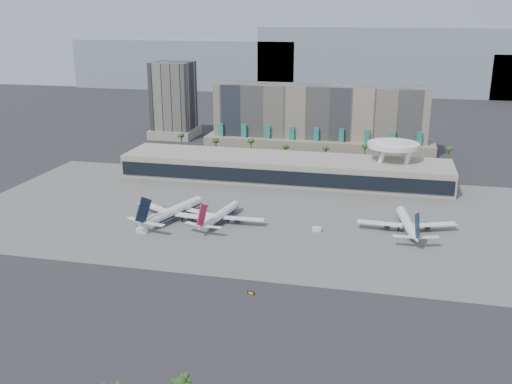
% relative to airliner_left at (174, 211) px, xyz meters
% --- Properties ---
extents(ground, '(900.00, 900.00, 0.00)m').
position_rel_airliner_left_xyz_m(ground, '(34.08, -38.81, -3.91)').
color(ground, '#232326').
rests_on(ground, ground).
extents(apron_pad, '(260.00, 130.00, 0.06)m').
position_rel_airliner_left_xyz_m(apron_pad, '(34.08, 16.19, -3.88)').
color(apron_pad, '#5B5B59').
rests_on(apron_pad, ground).
extents(mountain_ridge, '(680.00, 60.00, 70.00)m').
position_rel_airliner_left_xyz_m(mountain_ridge, '(61.96, 431.19, 25.98)').
color(mountain_ridge, gray).
rests_on(mountain_ridge, ground).
extents(hotel, '(140.00, 30.00, 42.00)m').
position_rel_airliner_left_xyz_m(hotel, '(44.08, 135.60, 12.90)').
color(hotel, gray).
rests_on(hotel, ground).
extents(office_tower, '(30.00, 30.00, 52.00)m').
position_rel_airliner_left_xyz_m(office_tower, '(-60.92, 161.19, 19.03)').
color(office_tower, black).
rests_on(office_tower, ground).
extents(terminal, '(170.00, 32.50, 14.50)m').
position_rel_airliner_left_xyz_m(terminal, '(34.08, 71.02, 2.61)').
color(terminal, '#ACA697').
rests_on(terminal, ground).
extents(saucer_structure, '(26.00, 26.00, 21.89)m').
position_rel_airliner_left_xyz_m(saucer_structure, '(89.08, 77.19, 14.55)').
color(saucer_structure, white).
rests_on(saucer_structure, ground).
extents(palm_row, '(157.80, 2.80, 13.10)m').
position_rel_airliner_left_xyz_m(palm_row, '(41.08, 106.19, 6.59)').
color(palm_row, brown).
rests_on(palm_row, ground).
extents(airliner_left, '(41.85, 43.29, 15.49)m').
position_rel_airliner_left_xyz_m(airliner_left, '(0.00, 0.00, 0.00)').
color(airliner_left, white).
rests_on(airliner_left, ground).
extents(airliner_centre, '(37.29, 38.70, 13.45)m').
position_rel_airliner_left_xyz_m(airliner_centre, '(20.01, 1.34, -0.52)').
color(airliner_centre, white).
rests_on(airliner_centre, ground).
extents(airliner_right, '(39.61, 41.07, 14.25)m').
position_rel_airliner_left_xyz_m(airliner_right, '(95.75, 8.07, -0.31)').
color(airliner_right, white).
rests_on(airliner_right, ground).
extents(service_vehicle_a, '(4.66, 2.48, 2.22)m').
position_rel_airliner_left_xyz_m(service_vehicle_a, '(-7.12, -17.37, -2.80)').
color(service_vehicle_a, silver).
rests_on(service_vehicle_a, ground).
extents(service_vehicle_b, '(3.60, 2.09, 1.84)m').
position_rel_airliner_left_xyz_m(service_vehicle_b, '(60.47, 0.08, -2.99)').
color(service_vehicle_b, silver).
rests_on(service_vehicle_b, ground).
extents(taxiway_sign, '(2.31, 1.04, 1.06)m').
position_rel_airliner_left_xyz_m(taxiway_sign, '(47.28, -58.30, -3.38)').
color(taxiway_sign, black).
rests_on(taxiway_sign, ground).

